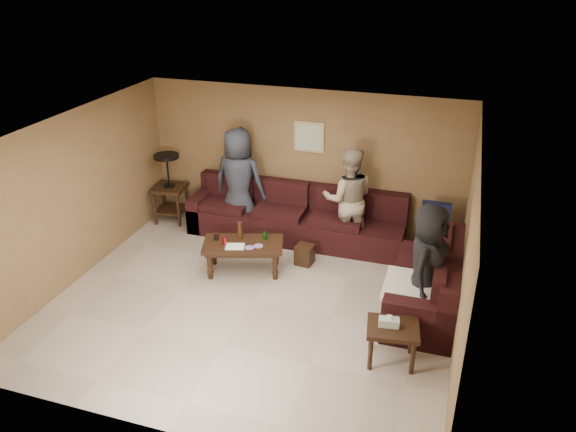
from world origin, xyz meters
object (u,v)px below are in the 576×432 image
object	(u,v)px
sectional_sofa	(334,242)
person_left	(239,181)
side_table_right	(392,331)
end_table_left	(169,187)
person_right	(427,265)
waste_bin	(305,254)
person_middle	(348,199)
coffee_table	(243,247)

from	to	relation	value
sectional_sofa	person_left	xyz separation A→B (m)	(-1.83, 0.53, 0.61)
sectional_sofa	side_table_right	distance (m)	2.51
person_left	end_table_left	bearing A→B (deg)	3.30
person_left	person_right	size ratio (longest dim) A/B	1.11
person_left	side_table_right	bearing A→B (deg)	140.75
waste_bin	person_right	size ratio (longest dim) A/B	0.19
end_table_left	person_right	world-z (taller)	person_right
sectional_sofa	person_middle	distance (m)	0.74
sectional_sofa	coffee_table	size ratio (longest dim) A/B	3.50
sectional_sofa	side_table_right	size ratio (longest dim) A/B	6.85
side_table_right	waste_bin	xyz separation A→B (m)	(-1.64, 1.93, -0.28)
end_table_left	person_left	world-z (taller)	person_left
end_table_left	waste_bin	distance (m)	2.91
waste_bin	person_middle	xyz separation A→B (m)	(0.51, 0.75, 0.71)
waste_bin	sectional_sofa	bearing A→B (deg)	31.87
coffee_table	end_table_left	xyz separation A→B (m)	(-1.93, 1.29, 0.24)
side_table_right	person_right	xyz separation A→B (m)	(0.28, 0.98, 0.41)
sectional_sofa	person_middle	size ratio (longest dim) A/B	2.67
person_left	person_right	world-z (taller)	person_left
coffee_table	person_left	distance (m)	1.52
person_left	person_right	distance (m)	3.76
sectional_sofa	person_middle	xyz separation A→B (m)	(0.09, 0.49, 0.54)
coffee_table	person_middle	size ratio (longest dim) A/B	0.76
sectional_sofa	coffee_table	xyz separation A→B (m)	(-1.25, -0.78, 0.10)
waste_bin	person_left	bearing A→B (deg)	150.73
end_table_left	person_middle	xyz separation A→B (m)	(3.27, -0.02, 0.20)
side_table_right	person_left	distance (m)	4.12
coffee_table	side_table_right	world-z (taller)	coffee_table
sectional_sofa	waste_bin	distance (m)	0.52
sectional_sofa	coffee_table	world-z (taller)	sectional_sofa
waste_bin	end_table_left	bearing A→B (deg)	164.39
end_table_left	coffee_table	bearing A→B (deg)	-33.72
side_table_right	person_right	world-z (taller)	person_right
side_table_right	person_left	size ratio (longest dim) A/B	0.36
waste_bin	coffee_table	bearing A→B (deg)	-148.24
sectional_sofa	side_table_right	bearing A→B (deg)	-60.88
sectional_sofa	end_table_left	world-z (taller)	end_table_left
sectional_sofa	person_right	xyz separation A→B (m)	(1.50, -1.22, 0.52)
coffee_table	person_middle	world-z (taller)	person_middle
coffee_table	end_table_left	world-z (taller)	end_table_left
side_table_right	person_middle	xyz separation A→B (m)	(-1.13, 2.68, 0.44)
coffee_table	waste_bin	size ratio (longest dim) A/B	4.20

